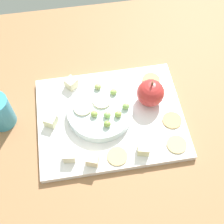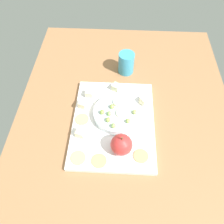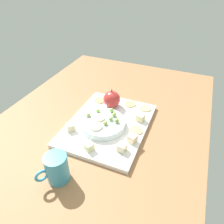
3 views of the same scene
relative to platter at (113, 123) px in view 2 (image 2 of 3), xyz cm
name	(u,v)px [view 2 (image 2 of 3)]	position (x,y,z in cm)	size (l,w,h in cm)	color
table	(124,132)	(-1.62, -3.96, -3.28)	(117.43, 81.27, 4.91)	#976742
platter	(113,123)	(0.00, 0.00, 0.00)	(37.06, 28.89, 1.65)	white
serving_dish	(117,114)	(2.56, -1.02, 2.11)	(16.60, 16.60, 2.58)	silver
apple_whole	(121,145)	(-10.84, -3.03, 4.36)	(7.08, 7.08, 7.08)	red
apple_stem	(122,138)	(-10.84, -3.03, 8.50)	(0.50, 0.50, 1.20)	brown
cheese_cube_0	(89,94)	(11.29, 9.78, 2.20)	(2.76, 2.76, 2.76)	beige
cheese_cube_1	(80,133)	(-6.19, 10.90, 2.20)	(2.76, 2.76, 2.76)	beige
cheese_cube_2	(144,101)	(8.90, -11.01, 2.20)	(2.76, 2.76, 2.76)	beige
cheese_cube_3	(83,104)	(6.02, 11.62, 2.20)	(2.76, 2.76, 2.76)	beige
cheese_cube_4	(116,87)	(15.05, -0.30, 2.20)	(2.76, 2.76, 2.76)	beige
cracker_0	(141,156)	(-12.86, -9.46, 1.02)	(4.89, 4.89, 0.40)	tan
cracker_1	(78,158)	(-14.55, 10.60, 1.02)	(4.89, 4.89, 0.40)	tan
cracker_2	(99,161)	(-15.20, 3.83, 1.02)	(4.89, 4.89, 0.40)	tan
cracker_3	(82,119)	(0.20, 11.30, 1.02)	(4.89, 4.89, 0.40)	tan
grape_0	(109,113)	(1.03, 1.50, 4.17)	(1.78, 1.60, 1.55)	#8DBE61
grape_1	(128,120)	(-1.45, -5.03, 4.12)	(1.78, 1.60, 1.45)	#99C05B
grape_2	(114,126)	(-3.90, -0.18, 4.22)	(1.78, 1.60, 1.65)	#89AF59
grape_3	(108,121)	(-1.94, 1.78, 4.22)	(1.78, 1.60, 1.65)	#92B14E
grape_4	(112,106)	(4.10, 0.70, 4.18)	(1.78, 1.60, 1.56)	#98B251
grape_5	(102,112)	(1.42, 4.04, 4.23)	(1.78, 1.60, 1.66)	#89AB4A
grape_6	(135,112)	(2.14, -7.26, 4.12)	(1.78, 1.60, 1.43)	#9CAC5C
apple_slice_0	(122,113)	(1.74, -3.06, 3.70)	(4.57, 4.57, 0.60)	beige
apple_slice_1	(119,102)	(6.71, -1.79, 3.70)	(4.57, 4.57, 0.60)	beige
cup	(127,63)	(27.45, -4.20, 3.77)	(9.08, 6.83, 9.19)	#3996BB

